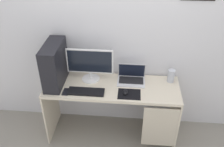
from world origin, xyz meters
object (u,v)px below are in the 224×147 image
at_px(laptop, 131,77).
at_px(keyboard, 86,92).
at_px(mouse_left, 125,92).
at_px(monitor, 90,64).
at_px(cell_phone, 66,92).
at_px(speaker, 171,76).
at_px(pc_tower, 55,64).

relative_size(laptop, keyboard, 0.80).
height_order(keyboard, mouse_left, mouse_left).
bearing_deg(keyboard, monitor, 87.52).
xyz_separation_m(laptop, cell_phone, (-0.75, -0.30, -0.04)).
height_order(monitor, laptop, monitor).
distance_m(keyboard, mouse_left, 0.45).
relative_size(speaker, mouse_left, 1.67).
bearing_deg(cell_phone, keyboard, 3.65).
bearing_deg(cell_phone, laptop, 21.93).
bearing_deg(speaker, pc_tower, -173.91).
height_order(pc_tower, laptop, pc_tower).
bearing_deg(keyboard, cell_phone, -176.35).
distance_m(monitor, laptop, 0.53).
height_order(pc_tower, mouse_left, pc_tower).
bearing_deg(cell_phone, speaker, 15.05).
distance_m(laptop, speaker, 0.48).
bearing_deg(mouse_left, monitor, 150.75).
xyz_separation_m(pc_tower, speaker, (1.38, 0.15, -0.18)).
bearing_deg(mouse_left, laptop, 77.20).
distance_m(pc_tower, speaker, 1.40).
distance_m(speaker, cell_phone, 1.27).
bearing_deg(cell_phone, mouse_left, 2.92).
bearing_deg(laptop, monitor, -177.83).
bearing_deg(pc_tower, speaker, 6.09).
distance_m(laptop, cell_phone, 0.80).
bearing_deg(mouse_left, cell_phone, -177.08).
xyz_separation_m(monitor, keyboard, (-0.01, -0.27, -0.21)).
height_order(monitor, speaker, monitor).
relative_size(pc_tower, cell_phone, 3.95).
distance_m(pc_tower, laptop, 0.93).
relative_size(monitor, cell_phone, 4.28).
bearing_deg(monitor, cell_phone, -131.10).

